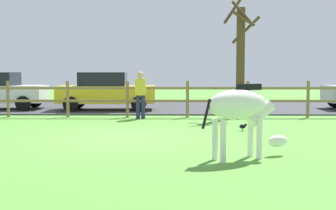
{
  "coord_description": "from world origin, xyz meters",
  "views": [
    {
      "loc": [
        1.4,
        -10.84,
        1.64
      ],
      "look_at": [
        1.27,
        1.42,
        0.71
      ],
      "focal_mm": 47.35,
      "sensor_mm": 36.0,
      "label": 1
    }
  ],
  "objects_px": {
    "zebra": "(241,110)",
    "crow_on_grass": "(243,126)",
    "bare_tree": "(241,57)",
    "parked_car_yellow": "(106,91)",
    "visitor_right_of_tree": "(140,93)"
  },
  "relations": [
    {
      "from": "zebra",
      "to": "crow_on_grass",
      "type": "relative_size",
      "value": 8.34
    },
    {
      "from": "visitor_right_of_tree",
      "to": "zebra",
      "type": "bearing_deg",
      "value": -71.29
    },
    {
      "from": "bare_tree",
      "to": "zebra",
      "type": "distance_m",
      "value": 8.09
    },
    {
      "from": "bare_tree",
      "to": "crow_on_grass",
      "type": "distance_m",
      "value": 4.47
    },
    {
      "from": "bare_tree",
      "to": "visitor_right_of_tree",
      "type": "distance_m",
      "value": 3.88
    },
    {
      "from": "visitor_right_of_tree",
      "to": "crow_on_grass",
      "type": "bearing_deg",
      "value": -45.48
    },
    {
      "from": "bare_tree",
      "to": "parked_car_yellow",
      "type": "xyz_separation_m",
      "value": [
        -5.23,
        2.21,
        -1.33
      ]
    },
    {
      "from": "bare_tree",
      "to": "zebra",
      "type": "xyz_separation_m",
      "value": [
        -1.18,
        -7.91,
        -1.24
      ]
    },
    {
      "from": "zebra",
      "to": "visitor_right_of_tree",
      "type": "relative_size",
      "value": 1.09
    },
    {
      "from": "bare_tree",
      "to": "parked_car_yellow",
      "type": "bearing_deg",
      "value": 157.08
    },
    {
      "from": "zebra",
      "to": "visitor_right_of_tree",
      "type": "xyz_separation_m",
      "value": [
        -2.4,
        7.09,
        -0.02
      ]
    },
    {
      "from": "bare_tree",
      "to": "visitor_right_of_tree",
      "type": "height_order",
      "value": "bare_tree"
    },
    {
      "from": "bare_tree",
      "to": "visitor_right_of_tree",
      "type": "xyz_separation_m",
      "value": [
        -3.58,
        -0.82,
        -1.26
      ]
    },
    {
      "from": "zebra",
      "to": "crow_on_grass",
      "type": "bearing_deg",
      "value": 80.43
    },
    {
      "from": "crow_on_grass",
      "to": "zebra",
      "type": "bearing_deg",
      "value": -99.57
    }
  ]
}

